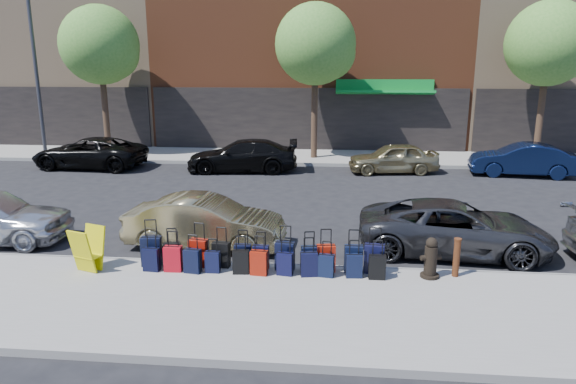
# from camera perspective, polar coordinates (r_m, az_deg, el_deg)

# --- Properties ---
(ground) EXTENTS (120.00, 120.00, 0.00)m
(ground) POSITION_cam_1_polar(r_m,az_deg,el_deg) (16.22, -0.44, -2.51)
(ground) COLOR black
(ground) RESTS_ON ground
(sidewalk_near) EXTENTS (60.00, 4.00, 0.15)m
(sidewalk_near) POSITION_cam_1_polar(r_m,az_deg,el_deg) (10.18, -4.29, -12.52)
(sidewalk_near) COLOR gray
(sidewalk_near) RESTS_ON ground
(sidewalk_far) EXTENTS (60.00, 4.00, 0.15)m
(sidewalk_far) POSITION_cam_1_polar(r_m,az_deg,el_deg) (25.91, 1.83, 3.93)
(sidewalk_far) COLOR gray
(sidewalk_far) RESTS_ON ground
(curb_near) EXTENTS (60.00, 0.08, 0.15)m
(curb_near) POSITION_cam_1_polar(r_m,az_deg,el_deg) (11.99, -2.66, -8.24)
(curb_near) COLOR gray
(curb_near) RESTS_ON ground
(curb_far) EXTENTS (60.00, 0.08, 0.15)m
(curb_far) POSITION_cam_1_polar(r_m,az_deg,el_deg) (23.93, 1.52, 3.09)
(curb_far) COLOR gray
(curb_far) RESTS_ON ground
(building_left) EXTENTS (15.00, 12.12, 16.00)m
(building_left) POSITION_cam_1_polar(r_m,az_deg,el_deg) (37.95, -23.42, 18.03)
(building_left) COLOR #9D7F60
(building_left) RESTS_ON ground
(tree_left) EXTENTS (3.80, 3.80, 7.27)m
(tree_left) POSITION_cam_1_polar(r_m,az_deg,el_deg) (27.48, -19.89, 14.89)
(tree_left) COLOR black
(tree_left) RESTS_ON sidewalk_far
(tree_center) EXTENTS (3.80, 3.80, 7.27)m
(tree_center) POSITION_cam_1_polar(r_m,az_deg,el_deg) (24.99, 3.38, 15.83)
(tree_center) COLOR black
(tree_center) RESTS_ON sidewalk_far
(tree_right) EXTENTS (3.80, 3.80, 7.27)m
(tree_right) POSITION_cam_1_polar(r_m,az_deg,el_deg) (26.74, 27.26, 14.24)
(tree_right) COLOR black
(tree_right) RESTS_ON sidewalk_far
(streetlight) EXTENTS (2.59, 0.18, 8.00)m
(streetlight) POSITION_cam_1_polar(r_m,az_deg,el_deg) (28.21, -25.92, 12.76)
(streetlight) COLOR #333338
(streetlight) RESTS_ON sidewalk_far
(suitcase_front_0) EXTENTS (0.47, 0.30, 1.07)m
(suitcase_front_0) POSITION_cam_1_polar(r_m,az_deg,el_deg) (12.14, -14.93, -6.36)
(suitcase_front_0) COLOR black
(suitcase_front_0) RESTS_ON sidewalk_near
(suitcase_front_1) EXTENTS (0.40, 0.27, 0.89)m
(suitcase_front_1) POSITION_cam_1_polar(r_m,az_deg,el_deg) (12.00, -12.72, -6.76)
(suitcase_front_1) COLOR black
(suitcase_front_1) RESTS_ON sidewalk_near
(suitcase_front_2) EXTENTS (0.46, 0.31, 1.01)m
(suitcase_front_2) POSITION_cam_1_polar(r_m,az_deg,el_deg) (11.86, -9.87, -6.66)
(suitcase_front_2) COLOR maroon
(suitcase_front_2) RESTS_ON sidewalk_near
(suitcase_front_3) EXTENTS (0.40, 0.25, 0.92)m
(suitcase_front_3) POSITION_cam_1_polar(r_m,az_deg,el_deg) (11.76, -7.43, -6.90)
(suitcase_front_3) COLOR black
(suitcase_front_3) RESTS_ON sidewalk_near
(suitcase_front_4) EXTENTS (0.37, 0.21, 0.90)m
(suitcase_front_4) POSITION_cam_1_polar(r_m,az_deg,el_deg) (11.62, -5.04, -7.15)
(suitcase_front_4) COLOR black
(suitcase_front_4) RESTS_ON sidewalk_near
(suitcase_front_5) EXTENTS (0.36, 0.21, 0.85)m
(suitcase_front_5) POSITION_cam_1_polar(r_m,az_deg,el_deg) (11.60, -3.03, -7.21)
(suitcase_front_5) COLOR black
(suitcase_front_5) RESTS_ON sidewalk_near
(suitcase_front_6) EXTENTS (0.45, 0.28, 1.02)m
(suitcase_front_6) POSITION_cam_1_polar(r_m,az_deg,el_deg) (11.50, -0.35, -7.12)
(suitcase_front_6) COLOR black
(suitcase_front_6) RESTS_ON sidewalk_near
(suitcase_front_7) EXTENTS (0.40, 0.27, 0.90)m
(suitcase_front_7) POSITION_cam_1_polar(r_m,az_deg,el_deg) (11.46, 2.42, -7.39)
(suitcase_front_7) COLOR black
(suitcase_front_7) RESTS_ON sidewalk_near
(suitcase_front_8) EXTENTS (0.43, 0.27, 0.97)m
(suitcase_front_8) POSITION_cam_1_polar(r_m,az_deg,el_deg) (11.45, 4.24, -7.34)
(suitcase_front_8) COLOR #981909
(suitcase_front_8) RESTS_ON sidewalk_near
(suitcase_front_9) EXTENTS (0.40, 0.23, 0.96)m
(suitcase_front_9) POSITION_cam_1_polar(r_m,az_deg,el_deg) (11.48, 7.29, -7.35)
(suitcase_front_9) COLOR black
(suitcase_front_9) RESTS_ON sidewalk_near
(suitcase_front_10) EXTENTS (0.45, 0.28, 1.03)m
(suitcase_front_10) POSITION_cam_1_polar(r_m,az_deg,el_deg) (11.49, 9.54, -7.31)
(suitcase_front_10) COLOR black
(suitcase_front_10) RESTS_ON sidewalk_near
(suitcase_back_0) EXTENTS (0.36, 0.23, 0.84)m
(suitcase_back_0) POSITION_cam_1_polar(r_m,az_deg,el_deg) (11.85, -14.93, -7.24)
(suitcase_back_0) COLOR black
(suitcase_back_0) RESTS_ON sidewalk_near
(suitcase_back_1) EXTENTS (0.39, 0.23, 0.92)m
(suitcase_back_1) POSITION_cam_1_polar(r_m,az_deg,el_deg) (11.71, -12.64, -7.24)
(suitcase_back_1) COLOR #AD0B18
(suitcase_back_1) RESTS_ON sidewalk_near
(suitcase_back_2) EXTENTS (0.39, 0.26, 0.86)m
(suitcase_back_2) POSITION_cam_1_polar(r_m,az_deg,el_deg) (11.55, -10.56, -7.53)
(suitcase_back_2) COLOR black
(suitcase_back_2) RESTS_ON sidewalk_near
(suitcase_back_3) EXTENTS (0.32, 0.19, 0.76)m
(suitcase_back_3) POSITION_cam_1_polar(r_m,az_deg,el_deg) (11.50, -8.38, -7.69)
(suitcase_back_3) COLOR black
(suitcase_back_3) RESTS_ON sidewalk_near
(suitcase_back_4) EXTENTS (0.37, 0.24, 0.85)m
(suitcase_back_4) POSITION_cam_1_polar(r_m,az_deg,el_deg) (11.37, -5.26, -7.72)
(suitcase_back_4) COLOR black
(suitcase_back_4) RESTS_ON sidewalk_near
(suitcase_back_5) EXTENTS (0.38, 0.25, 0.87)m
(suitcase_back_5) POSITION_cam_1_polar(r_m,az_deg,el_deg) (11.27, -3.24, -7.85)
(suitcase_back_5) COLOR maroon
(suitcase_back_5) RESTS_ON sidewalk_near
(suitcase_back_6) EXTENTS (0.36, 0.25, 0.81)m
(suitcase_back_6) POSITION_cam_1_polar(r_m,az_deg,el_deg) (11.24, -0.33, -7.98)
(suitcase_back_6) COLOR black
(suitcase_back_6) RESTS_ON sidewalk_near
(suitcase_back_7) EXTENTS (0.39, 0.27, 0.86)m
(suitcase_back_7) POSITION_cam_1_polar(r_m,az_deg,el_deg) (11.20, 2.34, -7.99)
(suitcase_back_7) COLOR black
(suitcase_back_7) RESTS_ON sidewalk_near
(suitcase_back_8) EXTENTS (0.36, 0.24, 0.79)m
(suitcase_back_8) POSITION_cam_1_polar(r_m,az_deg,el_deg) (11.20, 4.27, -8.15)
(suitcase_back_8) COLOR black
(suitcase_back_8) RESTS_ON sidewalk_near
(suitcase_back_9) EXTENTS (0.36, 0.23, 0.83)m
(suitcase_back_9) POSITION_cam_1_polar(r_m,az_deg,el_deg) (11.22, 7.35, -8.12)
(suitcase_back_9) COLOR black
(suitcase_back_9) RESTS_ON sidewalk_near
(suitcase_back_10) EXTENTS (0.36, 0.21, 0.85)m
(suitcase_back_10) POSITION_cam_1_polar(r_m,az_deg,el_deg) (11.21, 9.87, -8.20)
(suitcase_back_10) COLOR black
(suitcase_back_10) RESTS_ON sidewalk_near
(fire_hydrant) EXTENTS (0.46, 0.40, 0.90)m
(fire_hydrant) POSITION_cam_1_polar(r_m,az_deg,el_deg) (11.48, 15.57, -7.19)
(fire_hydrant) COLOR black
(fire_hydrant) RESTS_ON sidewalk_near
(bollard) EXTENTS (0.16, 0.16, 0.86)m
(bollard) POSITION_cam_1_polar(r_m,az_deg,el_deg) (11.68, 18.22, -6.86)
(bollard) COLOR #38190C
(bollard) RESTS_ON sidewalk_near
(display_rack) EXTENTS (0.71, 0.75, 0.98)m
(display_rack) POSITION_cam_1_polar(r_m,az_deg,el_deg) (12.21, -21.33, -6.00)
(display_rack) COLOR #D2CB0B
(display_rack) RESTS_ON sidewalk_near
(car_near_1) EXTENTS (4.11, 1.60, 1.33)m
(car_near_1) POSITION_cam_1_polar(r_m,az_deg,el_deg) (13.36, -9.18, -3.35)
(car_near_1) COLOR #9D8E60
(car_near_1) RESTS_ON ground
(car_near_2) EXTENTS (4.88, 2.57, 1.31)m
(car_near_2) POSITION_cam_1_polar(r_m,az_deg,el_deg) (13.45, 18.03, -3.81)
(car_near_2) COLOR #363639
(car_near_2) RESTS_ON ground
(car_far_0) EXTENTS (5.15, 2.60, 1.40)m
(car_far_0) POSITION_cam_1_polar(r_m,az_deg,el_deg) (25.04, -21.19, 4.08)
(car_far_0) COLOR black
(car_far_0) RESTS_ON ground
(car_far_1) EXTENTS (4.98, 2.36, 1.40)m
(car_far_1) POSITION_cam_1_polar(r_m,az_deg,el_deg) (22.70, -5.09, 4.05)
(car_far_1) COLOR black
(car_far_1) RESTS_ON ground
(car_far_2) EXTENTS (4.01, 2.04, 1.31)m
(car_far_2) POSITION_cam_1_polar(r_m,az_deg,el_deg) (22.75, 11.60, 3.72)
(car_far_2) COLOR #988A5D
(car_far_2) RESTS_ON ground
(car_far_3) EXTENTS (4.35, 1.95, 1.39)m
(car_far_3) POSITION_cam_1_polar(r_m,az_deg,el_deg) (23.83, 24.57, 3.28)
(car_far_3) COLOR #0D1839
(car_far_3) RESTS_ON ground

